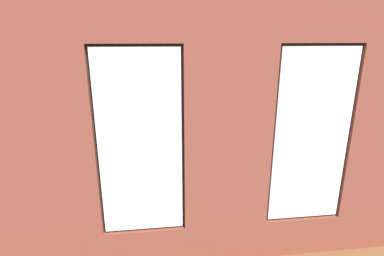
{
  "coord_description": "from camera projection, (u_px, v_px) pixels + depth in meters",
  "views": [
    {
      "loc": [
        0.86,
        6.13,
        2.92
      ],
      "look_at": [
        0.15,
        0.4,
        1.15
      ],
      "focal_mm": 28.0,
      "sensor_mm": 36.0,
      "label": 1
    }
  ],
  "objects": [
    {
      "name": "couch_by_window",
      "position": [
        176.0,
        213.0,
        4.6
      ],
      "size": [
        2.0,
        0.87,
        0.8
      ],
      "color": "black",
      "rests_on": "ground_plane"
    },
    {
      "name": "potted_plant_foreground_right",
      "position": [
        100.0,
        131.0,
        8.36
      ],
      "size": [
        0.39,
        0.39,
        0.64
      ],
      "color": "beige",
      "rests_on": "ground_plane"
    },
    {
      "name": "tv_flatscreen",
      "position": [
        61.0,
        144.0,
        5.82
      ],
      "size": [
        1.19,
        0.2,
        0.77
      ],
      "color": "black",
      "rests_on": "media_console"
    },
    {
      "name": "potted_plant_between_couches",
      "position": [
        266.0,
        188.0,
        4.73
      ],
      "size": [
        0.57,
        0.57,
        0.95
      ],
      "color": "#9E5638",
      "rests_on": "ground_plane"
    },
    {
      "name": "brick_wall_with_windows",
      "position": [
        228.0,
        144.0,
        3.66
      ],
      "size": [
        6.14,
        0.3,
        3.37
      ],
      "color": "brown",
      "rests_on": "ground_plane"
    },
    {
      "name": "papasan_chair",
      "position": [
        183.0,
        131.0,
        8.21
      ],
      "size": [
        1.05,
        1.05,
        0.67
      ],
      "color": "olive",
      "rests_on": "ground_plane"
    },
    {
      "name": "white_wall_right",
      "position": [
        42.0,
        104.0,
        5.73
      ],
      "size": [
        0.1,
        5.29,
        3.37
      ],
      "primitive_type": "cube",
      "color": "white",
      "rests_on": "ground_plane"
    },
    {
      "name": "couch_left",
      "position": [
        314.0,
        167.0,
        6.21
      ],
      "size": [
        1.0,
        2.01,
        0.8
      ],
      "rotation": [
        0.0,
        0.0,
        1.64
      ],
      "color": "black",
      "rests_on": "ground_plane"
    },
    {
      "name": "potted_plant_near_tv",
      "position": [
        81.0,
        182.0,
        5.08
      ],
      "size": [
        0.93,
        0.82,
        1.29
      ],
      "color": "beige",
      "rests_on": "ground_plane"
    },
    {
      "name": "remote_gray",
      "position": [
        192.0,
        151.0,
        6.8
      ],
      "size": [
        0.17,
        0.14,
        0.02
      ],
      "primitive_type": "cube",
      "rotation": [
        0.0,
        0.0,
        0.95
      ],
      "color": "#59595B",
      "rests_on": "coffee_table"
    },
    {
      "name": "potted_plant_mid_room_small",
      "position": [
        232.0,
        142.0,
        7.72
      ],
      "size": [
        0.19,
        0.19,
        0.48
      ],
      "color": "#47423D",
      "rests_on": "ground_plane"
    },
    {
      "name": "coffee_table",
      "position": [
        174.0,
        156.0,
        6.65
      ],
      "size": [
        1.53,
        0.71,
        0.42
      ],
      "color": "#A87547",
      "rests_on": "ground_plane"
    },
    {
      "name": "media_console",
      "position": [
        65.0,
        175.0,
        6.01
      ],
      "size": [
        1.02,
        0.42,
        0.54
      ],
      "primitive_type": "cube",
      "color": "black",
      "rests_on": "ground_plane"
    },
    {
      "name": "table_plant_small",
      "position": [
        153.0,
        153.0,
        6.45
      ],
      "size": [
        0.1,
        0.1,
        0.17
      ],
      "color": "#47423D",
      "rests_on": "coffee_table"
    },
    {
      "name": "potted_plant_corner_near_left",
      "position": [
        270.0,
        114.0,
        8.9
      ],
      "size": [
        0.76,
        0.82,
        1.31
      ],
      "color": "beige",
      "rests_on": "ground_plane"
    },
    {
      "name": "potted_plant_by_left_couch",
      "position": [
        270.0,
        147.0,
        7.54
      ],
      "size": [
        0.21,
        0.21,
        0.41
      ],
      "color": "#9E5638",
      "rests_on": "ground_plane"
    },
    {
      "name": "ground_plane",
      "position": [
        196.0,
        173.0,
        6.79
      ],
      "size": [
        6.74,
        6.29,
        0.1
      ],
      "primitive_type": "cube",
      "color": "brown"
    },
    {
      "name": "potted_plant_corner_far_left",
      "position": [
        370.0,
        191.0,
        4.81
      ],
      "size": [
        0.86,
        0.91,
        1.16
      ],
      "color": "beige",
      "rests_on": "ground_plane"
    },
    {
      "name": "cup_ceramic",
      "position": [
        165.0,
        151.0,
        6.68
      ],
      "size": [
        0.08,
        0.08,
        0.1
      ],
      "primitive_type": "cylinder",
      "color": "#B23D38",
      "rests_on": "coffee_table"
    }
  ]
}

